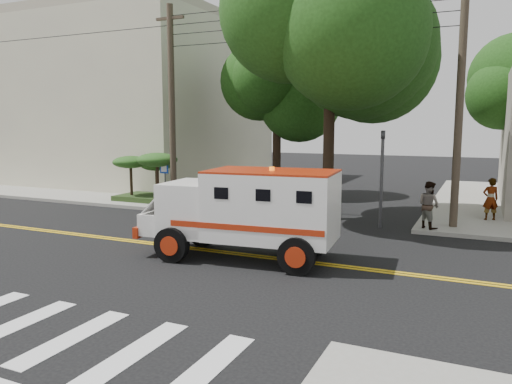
% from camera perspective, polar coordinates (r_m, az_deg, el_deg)
% --- Properties ---
extents(ground, '(100.00, 100.00, 0.00)m').
position_cam_1_polar(ground, '(15.26, -4.41, -6.79)').
color(ground, black).
rests_on(ground, ground).
extents(sidewalk_nw, '(17.00, 17.00, 0.15)m').
position_cam_1_polar(sidewalk_nw, '(33.76, -13.36, 1.18)').
color(sidewalk_nw, gray).
rests_on(sidewalk_nw, ground).
extents(building_left, '(16.00, 14.00, 10.00)m').
position_cam_1_polar(building_left, '(35.99, -14.68, 9.63)').
color(building_left, beige).
rests_on(building_left, sidewalk_nw).
extents(utility_pole_left, '(0.28, 0.28, 9.00)m').
position_cam_1_polar(utility_pole_left, '(22.83, -9.58, 9.35)').
color(utility_pole_left, '#382D23').
rests_on(utility_pole_left, ground).
extents(utility_pole_right, '(0.28, 0.28, 9.00)m').
position_cam_1_polar(utility_pole_right, '(19.13, 22.24, 9.21)').
color(utility_pole_right, '#382D23').
rests_on(utility_pole_right, ground).
extents(tree_main, '(6.08, 5.70, 9.85)m').
position_cam_1_polar(tree_main, '(20.10, 9.56, 17.32)').
color(tree_main, black).
rests_on(tree_main, ground).
extents(tree_left, '(4.48, 4.20, 7.70)m').
position_cam_1_polar(tree_left, '(26.65, 2.90, 11.85)').
color(tree_left, black).
rests_on(tree_left, ground).
extents(traffic_signal, '(0.15, 0.18, 3.60)m').
position_cam_1_polar(traffic_signal, '(18.87, 14.20, 2.66)').
color(traffic_signal, '#3F3F42').
rests_on(traffic_signal, ground).
extents(accessibility_sign, '(0.45, 0.10, 2.02)m').
position_cam_1_polar(accessibility_sign, '(23.44, -10.39, 1.61)').
color(accessibility_sign, '#3F3F42').
rests_on(accessibility_sign, ground).
extents(palm_planter, '(3.52, 2.63, 2.36)m').
position_cam_1_polar(palm_planter, '(24.50, -12.17, 2.48)').
color(palm_planter, '#1E3314').
rests_on(palm_planter, sidewalk_nw).
extents(armored_truck, '(5.81, 2.72, 2.57)m').
position_cam_1_polar(armored_truck, '(14.10, -1.02, -1.91)').
color(armored_truck, white).
rests_on(armored_truck, ground).
extents(pedestrian_a, '(0.70, 0.58, 1.64)m').
position_cam_1_polar(pedestrian_a, '(21.21, 25.23, -0.73)').
color(pedestrian_a, gray).
rests_on(pedestrian_a, sidewalk_ne).
extents(pedestrian_b, '(1.04, 1.01, 1.68)m').
position_cam_1_polar(pedestrian_b, '(18.69, 19.14, -1.40)').
color(pedestrian_b, gray).
rests_on(pedestrian_b, sidewalk_ne).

